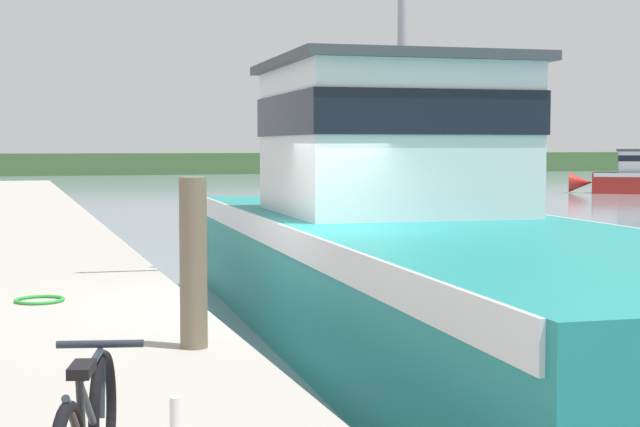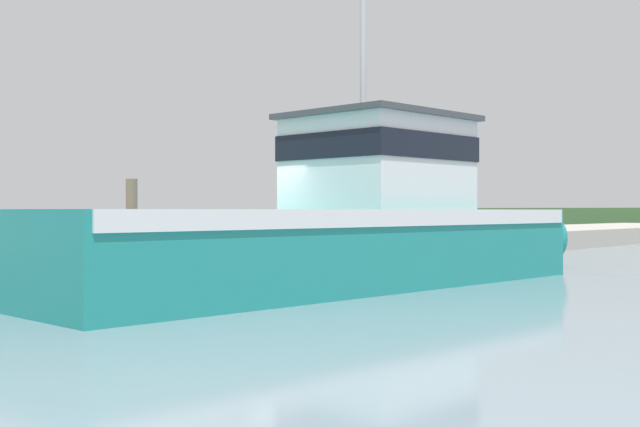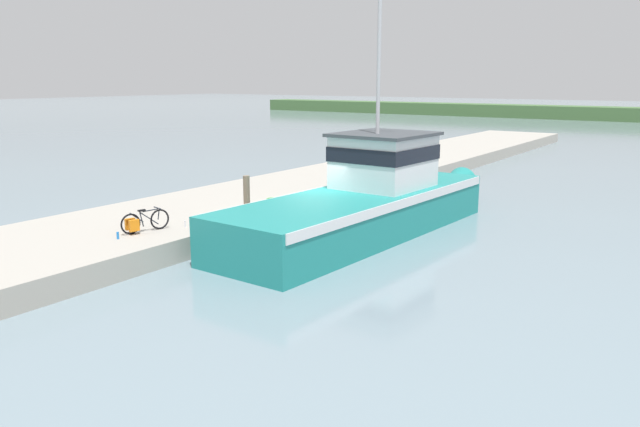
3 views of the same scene
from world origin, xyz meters
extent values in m
plane|color=gray|center=(0.00, 0.00, 0.00)|extent=(320.00, 320.00, 0.00)
cube|color=#426638|center=(30.00, 74.58, 0.91)|extent=(180.00, 5.00, 1.82)
cube|color=teal|center=(1.81, 0.14, 0.79)|extent=(4.29, 12.93, 1.58)
cone|color=teal|center=(2.20, 7.66, 0.79)|extent=(1.62, 2.37, 1.50)
cube|color=silver|center=(1.81, 0.14, 1.42)|extent=(4.35, 12.68, 0.32)
cube|color=silver|center=(1.89, 1.73, 2.54)|extent=(3.06, 3.39, 1.92)
cube|color=black|center=(1.89, 1.73, 2.87)|extent=(3.13, 3.46, 0.54)
cube|color=#3D4247|center=(1.89, 1.73, 3.55)|extent=(3.31, 3.66, 0.12)
cone|color=#AD231E|center=(25.59, 34.17, 0.54)|extent=(1.55, 1.50, 1.03)
cube|color=orange|center=(15.99, 34.98, 0.38)|extent=(6.98, 3.94, 0.76)
cone|color=orange|center=(12.19, 33.43, 0.38)|extent=(1.43, 1.14, 0.72)
cube|color=beige|center=(15.99, 34.98, 0.68)|extent=(6.87, 3.91, 0.15)
cube|color=beige|center=(15.19, 34.65, 1.31)|extent=(2.62, 1.94, 1.10)
cube|color=black|center=(15.19, 34.65, 1.50)|extent=(2.67, 1.98, 0.31)
cube|color=#3D4247|center=(15.19, 34.65, 1.92)|extent=(2.83, 2.09, 0.12)
cylinder|color=#B2B2B7|center=(15.51, 34.79, 3.30)|extent=(0.14, 0.14, 2.64)
cylinder|color=#B2B2B7|center=(15.51, 34.79, 3.96)|extent=(0.57, 1.21, 0.10)
torus|color=black|center=(-2.53, -5.35, 1.08)|extent=(0.21, 0.66, 0.67)
cylinder|color=#232833|center=(-2.72, -6.12, 1.25)|extent=(0.14, 0.45, 0.38)
cylinder|color=#232833|center=(-2.62, -5.71, 1.17)|extent=(0.19, 0.64, 0.51)
cylinder|color=#232833|center=(-2.61, -5.66, 1.42)|extent=(0.16, 0.52, 0.05)
cylinder|color=#232833|center=(-2.54, -5.38, 1.25)|extent=(0.06, 0.10, 0.34)
cylinder|color=#232833|center=(-2.55, -5.41, 1.46)|extent=(0.44, 0.14, 0.04)
cube|color=black|center=(-2.68, -5.94, 1.46)|extent=(0.15, 0.26, 0.05)
cylinder|color=#756651|center=(-1.49, -2.22, 1.48)|extent=(0.24, 0.24, 1.47)
torus|color=green|center=(-2.67, 0.77, 0.76)|extent=(0.55, 0.55, 0.04)
cylinder|color=silver|center=(-2.06, -4.70, 0.86)|extent=(0.06, 0.06, 0.23)
camera|label=1|loc=(-2.98, -10.46, 2.48)|focal=55.00mm
camera|label=2|loc=(12.39, -12.03, 1.56)|focal=45.00mm
camera|label=3|loc=(12.98, -18.83, 5.57)|focal=35.00mm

